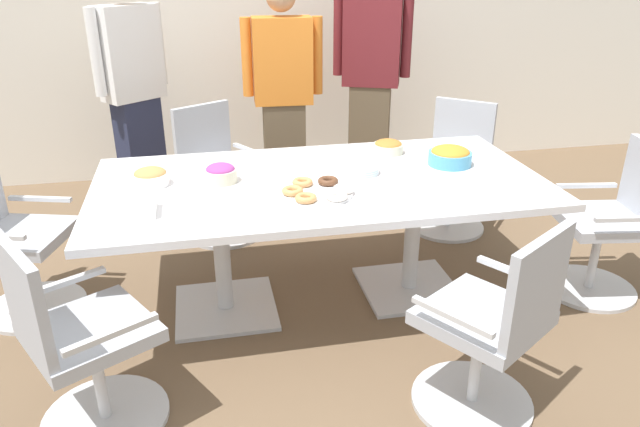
{
  "coord_description": "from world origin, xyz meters",
  "views": [
    {
      "loc": [
        -0.61,
        -2.93,
        1.88
      ],
      "look_at": [
        0.0,
        0.0,
        0.55
      ],
      "focal_mm": 33.32,
      "sensor_mm": 36.0,
      "label": 1
    }
  ],
  "objects_px": {
    "office_chair_1": "(79,348)",
    "donut_platter": "(318,191)",
    "office_chair_5": "(217,179)",
    "person_standing_1": "(283,93)",
    "plate_stack": "(361,170)",
    "snack_bowl_pretzels": "(388,147)",
    "office_chair_2": "(492,333)",
    "office_chair_3": "(609,229)",
    "person_standing_0": "(133,88)",
    "snack_bowl_cookies": "(150,177)",
    "conference_table": "(320,201)",
    "napkin_pile": "(137,207)",
    "snack_bowl_candy_mix": "(221,173)",
    "person_standing_2": "(371,73)",
    "office_chair_4": "(453,174)",
    "snack_bowl_chips_orange": "(450,156)",
    "office_chair_0": "(14,245)"
  },
  "relations": [
    {
      "from": "office_chair_1",
      "to": "office_chair_2",
      "type": "relative_size",
      "value": 1.0
    },
    {
      "from": "conference_table",
      "to": "napkin_pile",
      "type": "bearing_deg",
      "value": -163.64
    },
    {
      "from": "office_chair_1",
      "to": "donut_platter",
      "type": "relative_size",
      "value": 2.5
    },
    {
      "from": "office_chair_0",
      "to": "office_chair_4",
      "type": "xyz_separation_m",
      "value": [
        2.81,
        0.57,
        0.0
      ]
    },
    {
      "from": "person_standing_1",
      "to": "office_chair_3",
      "type": "bearing_deg",
      "value": 135.29
    },
    {
      "from": "office_chair_0",
      "to": "office_chair_4",
      "type": "distance_m",
      "value": 2.87
    },
    {
      "from": "napkin_pile",
      "to": "conference_table",
      "type": "bearing_deg",
      "value": 16.36
    },
    {
      "from": "office_chair_0",
      "to": "office_chair_2",
      "type": "bearing_deg",
      "value": 75.89
    },
    {
      "from": "conference_table",
      "to": "snack_bowl_pretzels",
      "type": "bearing_deg",
      "value": 36.38
    },
    {
      "from": "office_chair_0",
      "to": "snack_bowl_cookies",
      "type": "distance_m",
      "value": 0.88
    },
    {
      "from": "office_chair_2",
      "to": "snack_bowl_candy_mix",
      "type": "relative_size",
      "value": 5.26
    },
    {
      "from": "office_chair_2",
      "to": "snack_bowl_cookies",
      "type": "relative_size",
      "value": 4.82
    },
    {
      "from": "office_chair_2",
      "to": "person_standing_1",
      "type": "distance_m",
      "value": 2.7
    },
    {
      "from": "donut_platter",
      "to": "plate_stack",
      "type": "relative_size",
      "value": 1.84
    },
    {
      "from": "person_standing_1",
      "to": "snack_bowl_pretzels",
      "type": "height_order",
      "value": "person_standing_1"
    },
    {
      "from": "office_chair_3",
      "to": "person_standing_0",
      "type": "xyz_separation_m",
      "value": [
        -2.74,
        1.95,
        0.53
      ]
    },
    {
      "from": "person_standing_0",
      "to": "person_standing_1",
      "type": "distance_m",
      "value": 1.13
    },
    {
      "from": "office_chair_4",
      "to": "office_chair_5",
      "type": "height_order",
      "value": "same"
    },
    {
      "from": "plate_stack",
      "to": "napkin_pile",
      "type": "height_order",
      "value": "napkin_pile"
    },
    {
      "from": "office_chair_1",
      "to": "snack_bowl_candy_mix",
      "type": "distance_m",
      "value": 1.15
    },
    {
      "from": "office_chair_4",
      "to": "person_standing_0",
      "type": "xyz_separation_m",
      "value": [
        -2.23,
        0.9,
        0.53
      ]
    },
    {
      "from": "office_chair_5",
      "to": "napkin_pile",
      "type": "height_order",
      "value": "office_chair_5"
    },
    {
      "from": "snack_bowl_pretzels",
      "to": "conference_table",
      "type": "bearing_deg",
      "value": -143.62
    },
    {
      "from": "office_chair_5",
      "to": "napkin_pile",
      "type": "distance_m",
      "value": 1.43
    },
    {
      "from": "office_chair_3",
      "to": "person_standing_2",
      "type": "xyz_separation_m",
      "value": [
        -0.91,
        1.86,
        0.59
      ]
    },
    {
      "from": "office_chair_2",
      "to": "napkin_pile",
      "type": "xyz_separation_m",
      "value": [
        -1.45,
        0.77,
        0.38
      ]
    },
    {
      "from": "person_standing_0",
      "to": "person_standing_2",
      "type": "height_order",
      "value": "person_standing_2"
    },
    {
      "from": "office_chair_5",
      "to": "plate_stack",
      "type": "bearing_deg",
      "value": 97.38
    },
    {
      "from": "office_chair_5",
      "to": "office_chair_2",
      "type": "bearing_deg",
      "value": 86.42
    },
    {
      "from": "office_chair_4",
      "to": "snack_bowl_chips_orange",
      "type": "xyz_separation_m",
      "value": [
        -0.37,
        -0.73,
        0.4
      ]
    },
    {
      "from": "office_chair_0",
      "to": "person_standing_1",
      "type": "distance_m",
      "value": 2.2
    },
    {
      "from": "office_chair_5",
      "to": "person_standing_1",
      "type": "height_order",
      "value": "person_standing_1"
    },
    {
      "from": "office_chair_0",
      "to": "office_chair_5",
      "type": "bearing_deg",
      "value": 141.65
    },
    {
      "from": "office_chair_1",
      "to": "snack_bowl_pretzels",
      "type": "distance_m",
      "value": 2.07
    },
    {
      "from": "donut_platter",
      "to": "napkin_pile",
      "type": "xyz_separation_m",
      "value": [
        -0.88,
        -0.07,
        0.02
      ]
    },
    {
      "from": "office_chair_2",
      "to": "office_chair_3",
      "type": "bearing_deg",
      "value": 2.51
    },
    {
      "from": "office_chair_0",
      "to": "office_chair_1",
      "type": "xyz_separation_m",
      "value": [
        0.5,
        -1.04,
        0.0
      ]
    },
    {
      "from": "office_chair_5",
      "to": "person_standing_1",
      "type": "bearing_deg",
      "value": -167.14
    },
    {
      "from": "conference_table",
      "to": "office_chair_2",
      "type": "bearing_deg",
      "value": -63.49
    },
    {
      "from": "person_standing_1",
      "to": "person_standing_2",
      "type": "relative_size",
      "value": 0.9
    },
    {
      "from": "snack_bowl_chips_orange",
      "to": "office_chair_4",
      "type": "bearing_deg",
      "value": 62.86
    },
    {
      "from": "snack_bowl_cookies",
      "to": "donut_platter",
      "type": "distance_m",
      "value": 0.89
    },
    {
      "from": "office_chair_3",
      "to": "office_chair_4",
      "type": "xyz_separation_m",
      "value": [
        -0.51,
        1.05,
        0.0
      ]
    },
    {
      "from": "conference_table",
      "to": "napkin_pile",
      "type": "height_order",
      "value": "napkin_pile"
    },
    {
      "from": "office_chair_1",
      "to": "office_chair_5",
      "type": "distance_m",
      "value": 1.96
    },
    {
      "from": "office_chair_1",
      "to": "office_chair_3",
      "type": "distance_m",
      "value": 2.88
    },
    {
      "from": "office_chair_2",
      "to": "snack_bowl_pretzels",
      "type": "bearing_deg",
      "value": 58.03
    },
    {
      "from": "plate_stack",
      "to": "office_chair_1",
      "type": "bearing_deg",
      "value": -148.86
    },
    {
      "from": "snack_bowl_candy_mix",
      "to": "conference_table",
      "type": "bearing_deg",
      "value": -8.36
    },
    {
      "from": "snack_bowl_pretzels",
      "to": "plate_stack",
      "type": "xyz_separation_m",
      "value": [
        -0.26,
        -0.32,
        -0.02
      ]
    }
  ]
}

